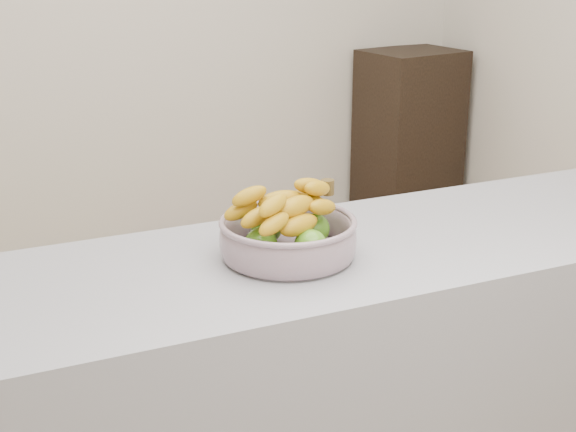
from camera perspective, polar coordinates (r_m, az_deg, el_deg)
name	(u,v)px	position (r m, az deg, el deg)	size (l,w,h in m)	color
ground	(272,421)	(2.88, -1.17, -14.39)	(4.00, 4.00, 0.00)	#907C58
counter	(367,403)	(2.15, 5.64, -13.10)	(2.00, 0.60, 0.90)	gray
cabinet	(409,132)	(4.88, 8.59, 5.93)	(0.54, 0.43, 0.97)	black
fruit_bowl	(288,234)	(1.83, -0.01, -1.30)	(0.32, 0.32, 0.16)	#AABBCD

